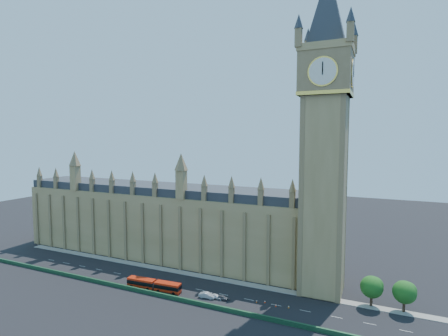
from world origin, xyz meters
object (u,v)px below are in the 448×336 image
at_px(car_silver, 207,295).
at_px(car_white, 216,297).
at_px(car_grey, 222,298).
at_px(red_bus, 154,285).

bearing_deg(car_silver, car_white, -78.49).
height_order(car_grey, car_white, car_grey).
distance_m(car_grey, car_silver, 4.56).
xyz_separation_m(car_silver, car_white, (2.59, 0.75, -0.20)).
bearing_deg(red_bus, car_grey, 3.37).
height_order(red_bus, car_silver, red_bus).
bearing_deg(car_grey, car_silver, 97.02).
bearing_deg(red_bus, car_white, 3.99).
relative_size(red_bus, car_white, 4.38).
xyz_separation_m(car_grey, car_silver, (-4.49, -0.76, 0.15)).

